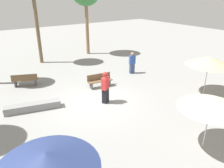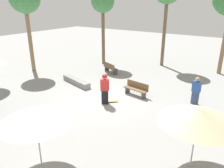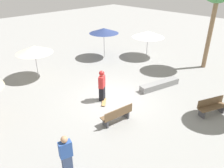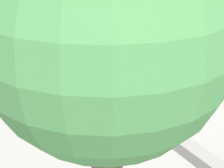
{
  "view_description": "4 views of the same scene",
  "coord_description": "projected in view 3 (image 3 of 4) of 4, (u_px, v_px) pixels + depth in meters",
  "views": [
    {
      "loc": [
        -5.49,
        -9.44,
        5.66
      ],
      "look_at": [
        0.92,
        -0.23,
        0.94
      ],
      "focal_mm": 35.0,
      "sensor_mm": 36.0,
      "label": 1
    },
    {
      "loc": [
        7.16,
        -9.51,
        5.5
      ],
      "look_at": [
        0.77,
        -0.17,
        1.22
      ],
      "focal_mm": 35.0,
      "sensor_mm": 36.0,
      "label": 2
    },
    {
      "loc": [
        7.47,
        7.66,
        6.44
      ],
      "look_at": [
        0.07,
        0.11,
        1.05
      ],
      "focal_mm": 35.0,
      "sensor_mm": 36.0,
      "label": 3
    },
    {
      "loc": [
        -6.46,
        8.34,
        6.35
      ],
      "look_at": [
        0.97,
        0.15,
        0.75
      ],
      "focal_mm": 50.0,
      "sensor_mm": 36.0,
      "label": 4
    }
  ],
  "objects": [
    {
      "name": "bench_near",
      "position": [
        117.0,
        115.0,
        10.36
      ],
      "size": [
        1.65,
        0.66,
        0.85
      ],
      "rotation": [
        0.0,
        0.0,
        3.0
      ],
      "color": "#47474C",
      "rests_on": "ground_plane"
    },
    {
      "name": "bystander_watching",
      "position": [
        66.0,
        155.0,
        7.57
      ],
      "size": [
        0.49,
        0.35,
        1.61
      ],
      "rotation": [
        0.0,
        0.0,
        6.01
      ],
      "color": "#38476B",
      "rests_on": "ground_plane"
    },
    {
      "name": "concrete_ledge",
      "position": [
        160.0,
        85.0,
        13.65
      ],
      "size": [
        2.82,
        1.17,
        0.38
      ],
      "rotation": [
        0.0,
        0.0,
        2.89
      ],
      "color": "gray",
      "rests_on": "ground_plane"
    },
    {
      "name": "shade_umbrella_white",
      "position": [
        148.0,
        34.0,
        18.0
      ],
      "size": [
        2.67,
        2.67,
        2.19
      ],
      "color": "#B7B7BC",
      "rests_on": "ground_plane"
    },
    {
      "name": "bench_far",
      "position": [
        212.0,
        107.0,
        11.0
      ],
      "size": [
        1.65,
        1.02,
        0.85
      ],
      "rotation": [
        0.0,
        0.0,
        5.89
      ],
      "color": "#47474C",
      "rests_on": "ground_plane"
    },
    {
      "name": "ground_plane",
      "position": [
        112.0,
        99.0,
        12.45
      ],
      "size": [
        60.0,
        60.0,
        0.0
      ],
      "primitive_type": "plane",
      "color": "gray"
    },
    {
      "name": "shade_umbrella_cream",
      "position": [
        34.0,
        49.0,
        14.25
      ],
      "size": [
        2.41,
        2.41,
        2.22
      ],
      "color": "#B7B7BC",
      "rests_on": "ground_plane"
    },
    {
      "name": "shade_umbrella_navy",
      "position": [
        104.0,
        31.0,
        17.76
      ],
      "size": [
        2.42,
        2.42,
        2.45
      ],
      "color": "#B7B7BC",
      "rests_on": "ground_plane"
    },
    {
      "name": "skateboard",
      "position": [
        104.0,
        102.0,
        12.09
      ],
      "size": [
        0.72,
        0.69,
        0.07
      ],
      "rotation": [
        0.0,
        0.0,
        0.75
      ],
      "color": "#B7844C",
      "rests_on": "ground_plane"
    },
    {
      "name": "skater_main",
      "position": [
        102.0,
        85.0,
        11.98
      ],
      "size": [
        0.55,
        0.47,
        1.8
      ],
      "rotation": [
        0.0,
        0.0,
        0.54
      ],
      "color": "black",
      "rests_on": "ground_plane"
    }
  ]
}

